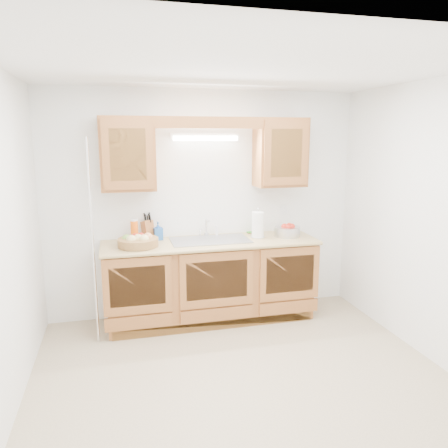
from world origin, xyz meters
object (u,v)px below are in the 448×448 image
object	(u,v)px
paper_towel	(258,225)
knife_block	(148,229)
apple_bowl	(287,231)
fruit_basket	(138,241)

from	to	relation	value
paper_towel	knife_block	bearing A→B (deg)	169.20
paper_towel	apple_bowl	world-z (taller)	paper_towel
paper_towel	apple_bowl	bearing A→B (deg)	-3.95
apple_bowl	knife_block	bearing A→B (deg)	170.71
fruit_basket	knife_block	world-z (taller)	knife_block
knife_block	paper_towel	size ratio (longest dim) A/B	0.88
fruit_basket	knife_block	distance (m)	0.33
knife_block	apple_bowl	world-z (taller)	knife_block
knife_block	apple_bowl	size ratio (longest dim) A/B	1.04
fruit_basket	knife_block	size ratio (longest dim) A/B	1.42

